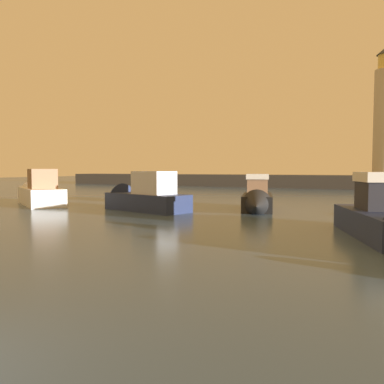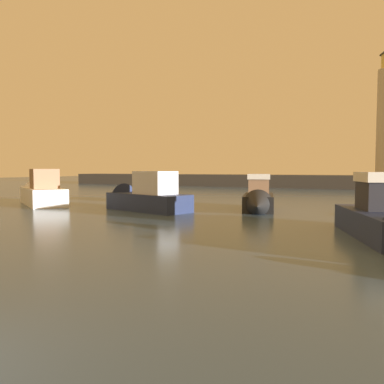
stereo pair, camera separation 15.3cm
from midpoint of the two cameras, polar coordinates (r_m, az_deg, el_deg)
name	(u,v)px [view 1 (the left image)]	position (r m, az deg, el deg)	size (l,w,h in m)	color
ground_plane	(299,205)	(31.10, 15.38, -1.83)	(220.00, 220.00, 0.00)	#384C60
breakwater	(339,182)	(59.28, 20.69, 1.39)	(93.57, 5.78, 1.90)	#423F3D
motorboat_1	(137,197)	(26.67, -8.26, -0.77)	(8.13, 4.36, 3.12)	#1E284C
motorboat_2	(38,193)	(33.20, -21.79, -0.12)	(8.37, 6.53, 3.22)	white
motorboat_3	(257,199)	(25.85, 9.39, -1.02)	(3.57, 6.62, 2.77)	black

